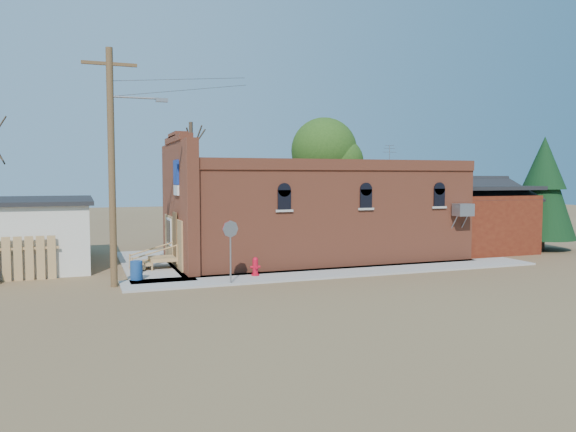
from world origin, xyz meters
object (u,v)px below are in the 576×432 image
object	(u,v)px
brick_bar	(309,213)
utility_pole	(113,162)
stop_sign	(230,235)
trash_barrel	(136,270)
fire_hydrant	(255,266)

from	to	relation	value
brick_bar	utility_pole	xyz separation A→B (m)	(-9.79, -4.29, 2.43)
stop_sign	trash_barrel	size ratio (longest dim) A/B	3.24
brick_bar	stop_sign	world-z (taller)	brick_bar
stop_sign	utility_pole	bearing A→B (deg)	173.65
fire_hydrant	trash_barrel	distance (m)	4.81
utility_pole	fire_hydrant	bearing A→B (deg)	0.42
brick_bar	fire_hydrant	xyz separation A→B (m)	(-4.19, -4.25, -1.88)
stop_sign	fire_hydrant	bearing A→B (deg)	51.53
brick_bar	stop_sign	bearing A→B (deg)	-135.39
brick_bar	stop_sign	xyz separation A→B (m)	(-5.57, -5.49, -0.38)
brick_bar	trash_barrel	bearing A→B (deg)	-158.58
utility_pole	stop_sign	bearing A→B (deg)	-15.88
utility_pole	trash_barrel	world-z (taller)	utility_pole
stop_sign	brick_bar	bearing A→B (deg)	54.14
brick_bar	trash_barrel	xyz separation A→B (m)	(-8.94, -3.51, -1.88)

